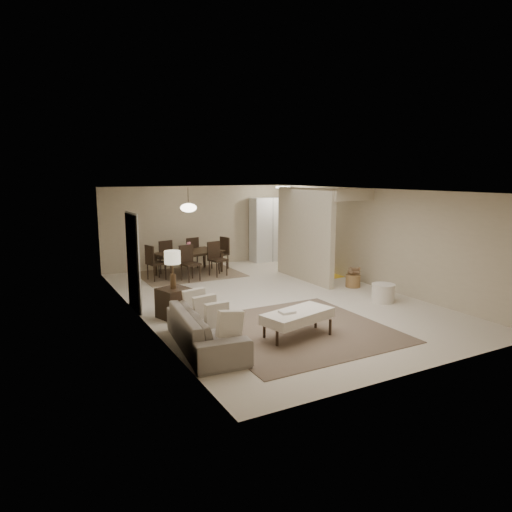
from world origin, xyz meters
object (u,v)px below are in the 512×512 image
ottoman_bench (298,316)px  dining_table (190,263)px  pantry_cabinet (269,229)px  sofa (205,329)px  round_pouf (383,293)px  wicker_basket (353,281)px  side_table (174,303)px

ottoman_bench → dining_table: 5.80m
pantry_cabinet → sofa: (-4.80, -6.29, -0.73)m
sofa → round_pouf: sofa is taller
ottoman_bench → round_pouf: ottoman_bench is taller
wicker_basket → dining_table: dining_table is taller
sofa → side_table: (0.05, 1.82, -0.02)m
sofa → dining_table: 5.77m
pantry_cabinet → sofa: bearing=-127.4°
sofa → wicker_basket: (4.89, 2.10, -0.16)m
pantry_cabinet → round_pouf: pantry_cabinet is taller
pantry_cabinet → dining_table: 3.25m
side_table → pantry_cabinet: bearing=43.3°
pantry_cabinet → wicker_basket: bearing=-88.7°
side_table → wicker_basket: (4.84, 0.28, -0.14)m
ottoman_bench → dining_table: (0.11, 5.80, -0.05)m
sofa → dining_table: (1.73, 5.50, 0.01)m
dining_table → side_table: bearing=-128.5°
round_pouf → wicker_basket: 1.44m
sofa → side_table: 1.82m
ottoman_bench → round_pouf: 3.13m
ottoman_bench → dining_table: bearing=74.9°
sofa → wicker_basket: sofa is taller
pantry_cabinet → wicker_basket: pantry_cabinet is taller
round_pouf → dining_table: bearing=120.7°
sofa → round_pouf: size_ratio=4.19×
pantry_cabinet → side_table: (-4.75, -4.47, -0.75)m
pantry_cabinet → dining_table: (-3.07, -0.79, -0.72)m
pantry_cabinet → dining_table: pantry_cabinet is taller
sofa → side_table: bearing=4.6°
sofa → ottoman_bench: (1.63, -0.30, 0.06)m
round_pouf → dining_table: size_ratio=0.28×
sofa → pantry_cabinet: bearing=-31.1°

